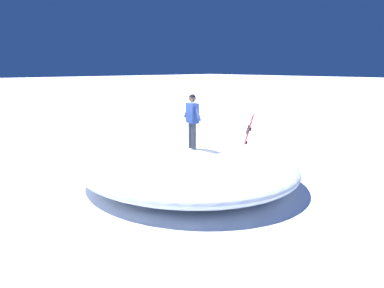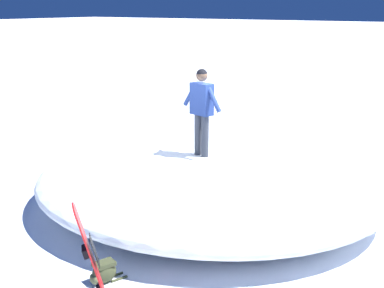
{
  "view_description": "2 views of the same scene",
  "coord_description": "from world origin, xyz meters",
  "px_view_note": "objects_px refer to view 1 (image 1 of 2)",
  "views": [
    {
      "loc": [
        7.31,
        -7.42,
        3.53
      ],
      "look_at": [
        -0.79,
        -0.1,
        1.11
      ],
      "focal_mm": 32.63,
      "sensor_mm": 36.0,
      "label": 1
    },
    {
      "loc": [
        -5.63,
        7.58,
        3.88
      ],
      "look_at": [
        -0.49,
        -0.03,
        1.37
      ],
      "focal_mm": 47.83,
      "sensor_mm": 36.0,
      "label": 2
    }
  ],
  "objects_px": {
    "backpack_near": "(100,166)",
    "snowboard_primary_upright": "(248,134)",
    "snowboarder_standing": "(192,117)",
    "backpack_far": "(247,157)"
  },
  "relations": [
    {
      "from": "snowboard_primary_upright",
      "to": "backpack_near",
      "type": "xyz_separation_m",
      "value": [
        -1.8,
        -5.71,
        -0.65
      ]
    },
    {
      "from": "backpack_near",
      "to": "backpack_far",
      "type": "relative_size",
      "value": 1.03
    },
    {
      "from": "snowboard_primary_upright",
      "to": "backpack_near",
      "type": "height_order",
      "value": "snowboard_primary_upright"
    },
    {
      "from": "snowboarder_standing",
      "to": "backpack_near",
      "type": "relative_size",
      "value": 2.82
    },
    {
      "from": "snowboarder_standing",
      "to": "backpack_far",
      "type": "relative_size",
      "value": 2.9
    },
    {
      "from": "snowboarder_standing",
      "to": "backpack_near",
      "type": "bearing_deg",
      "value": -150.12
    },
    {
      "from": "snowboarder_standing",
      "to": "snowboard_primary_upright",
      "type": "height_order",
      "value": "snowboarder_standing"
    },
    {
      "from": "snowboarder_standing",
      "to": "snowboard_primary_upright",
      "type": "relative_size",
      "value": 1.0
    },
    {
      "from": "snowboarder_standing",
      "to": "snowboard_primary_upright",
      "type": "distance_m",
      "value": 4.36
    },
    {
      "from": "backpack_near",
      "to": "snowboard_primary_upright",
      "type": "bearing_deg",
      "value": 72.47
    }
  ]
}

